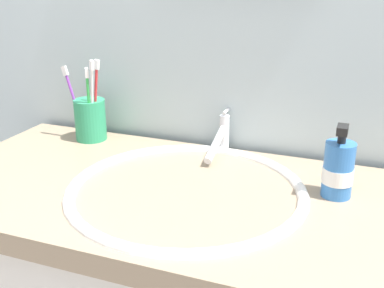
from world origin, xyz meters
The scene contains 9 objects.
tiled_wall_back centered at (0.00, 0.30, 1.20)m, with size 2.33×0.04×2.40m, color silver.
sink_basin centered at (-0.01, 0.00, 0.84)m, with size 0.49×0.49×0.13m.
faucet centered at (-0.01, 0.23, 0.93)m, with size 0.02×0.17×0.10m.
toothbrush_cup centered at (-0.36, 0.20, 0.94)m, with size 0.08×0.08×0.11m, color #2D9966.
toothbrush_white centered at (-0.33, 0.18, 1.01)m, with size 0.04×0.03×0.21m.
toothbrush_red centered at (-0.33, 0.19, 1.01)m, with size 0.04×0.01×0.21m.
toothbrush_purple centered at (-0.40, 0.19, 0.99)m, with size 0.06×0.01×0.19m.
toothbrush_green centered at (-0.34, 0.17, 1.00)m, with size 0.02×0.03×0.19m.
soap_dispenser centered at (0.27, 0.09, 0.94)m, with size 0.06×0.06×0.15m.
Camera 1 is at (0.31, -0.81, 1.31)m, focal length 44.64 mm.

